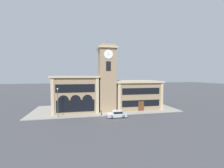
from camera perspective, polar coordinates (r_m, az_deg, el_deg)
name	(u,v)px	position (r m, az deg, el deg)	size (l,w,h in m)	color
ground_plane	(111,116)	(33.99, -0.50, -12.03)	(300.00, 300.00, 0.00)	#424247
sidewalk_kerb	(106,109)	(40.66, -2.48, -9.39)	(36.61, 14.01, 0.15)	gray
clock_tower	(107,78)	(37.37, -1.92, 2.26)	(4.69, 4.69, 17.73)	#937A5B
town_hall_left_wing	(76,93)	(39.72, -13.50, -3.34)	(11.35, 10.05, 8.88)	#937A5B
town_hall_right_wing	(135,94)	(42.45, 8.59, -3.80)	(12.71, 10.05, 7.52)	#937A5B
parked_car_near	(117,114)	(32.65, 1.91, -11.30)	(4.23, 2.05, 1.45)	#B2B7C1
street_lamp	(58,98)	(33.46, -19.98, -5.17)	(0.36, 0.36, 6.19)	#4C4C51
bollard	(101,113)	(33.93, -4.16, -10.90)	(0.18, 0.18, 1.06)	black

